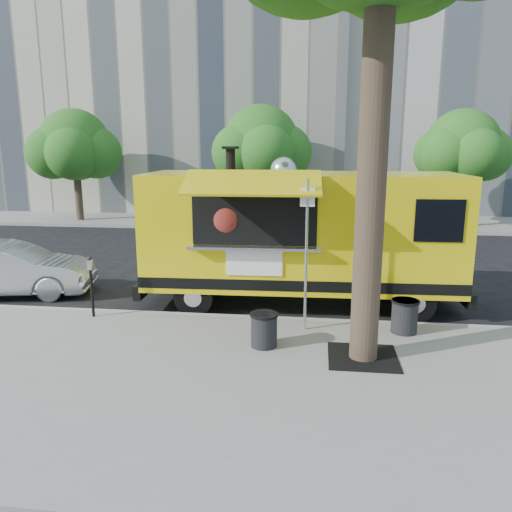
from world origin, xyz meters
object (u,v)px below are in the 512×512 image
at_px(trash_bin_right, 405,315).
at_px(far_tree_c, 462,147).
at_px(food_truck, 299,233).
at_px(trash_bin_left, 264,329).
at_px(parking_meter, 91,279).
at_px(far_tree_b, 261,144).
at_px(sign_post, 306,246).
at_px(far_tree_a, 75,145).
at_px(sedan, 9,270).

bearing_deg(trash_bin_right, far_tree_c, 72.03).
xyz_separation_m(food_truck, trash_bin_left, (-0.51, -3.00, -1.26)).
xyz_separation_m(food_truck, trash_bin_right, (2.16, -1.96, -1.25)).
height_order(far_tree_c, trash_bin_left, far_tree_c).
height_order(far_tree_c, parking_meter, far_tree_c).
relative_size(far_tree_b, trash_bin_left, 8.76).
bearing_deg(sign_post, far_tree_c, 65.19).
bearing_deg(parking_meter, sign_post, -2.52).
height_order(far_tree_a, trash_bin_left, far_tree_a).
distance_m(sedan, trash_bin_left, 7.41).
relative_size(far_tree_a, sedan, 1.30).
relative_size(far_tree_b, trash_bin_right, 8.32).
relative_size(trash_bin_left, trash_bin_right, 0.95).
height_order(far_tree_a, parking_meter, far_tree_a).
relative_size(far_tree_b, sedan, 1.34).
bearing_deg(trash_bin_right, far_tree_a, 134.43).
bearing_deg(trash_bin_left, food_truck, 80.44).
bearing_deg(parking_meter, sedan, 150.62).
distance_m(sign_post, sedan, 7.88).
relative_size(far_tree_a, far_tree_c, 1.03).
distance_m(far_tree_a, parking_meter, 15.59).
height_order(far_tree_c, sedan, far_tree_c).
distance_m(far_tree_c, trash_bin_left, 16.86).
relative_size(far_tree_a, food_truck, 0.71).
distance_m(far_tree_b, far_tree_c, 9.01).
bearing_deg(far_tree_c, trash_bin_right, -107.97).
xyz_separation_m(far_tree_b, parking_meter, (-2.00, -14.05, -2.85)).
xyz_separation_m(far_tree_a, parking_meter, (7.00, -13.65, -2.79)).
distance_m(trash_bin_left, trash_bin_right, 2.86).
distance_m(far_tree_a, food_truck, 16.50).
distance_m(parking_meter, food_truck, 4.77).
bearing_deg(sedan, trash_bin_right, -111.86).
xyz_separation_m(parking_meter, sedan, (-3.01, 1.69, -0.30)).
bearing_deg(far_tree_a, sign_post, -50.17).
height_order(far_tree_b, parking_meter, far_tree_b).
distance_m(far_tree_c, sedan, 18.73).
xyz_separation_m(far_tree_b, trash_bin_left, (1.83, -15.21, -3.35)).
xyz_separation_m(sign_post, sedan, (-7.56, 1.89, -1.17)).
xyz_separation_m(sedan, trash_bin_right, (9.51, -1.81, -0.18)).
height_order(parking_meter, sedan, parking_meter).
relative_size(far_tree_c, food_truck, 0.69).
height_order(far_tree_c, trash_bin_right, far_tree_c).
xyz_separation_m(far_tree_a, trash_bin_left, (10.83, -14.81, -3.29)).
bearing_deg(food_truck, parking_meter, -158.99).
bearing_deg(far_tree_a, food_truck, -46.17).
height_order(trash_bin_left, trash_bin_right, trash_bin_right).
height_order(sedan, trash_bin_right, sedan).
distance_m(sign_post, trash_bin_left, 1.82).
relative_size(sign_post, parking_meter, 2.25).
xyz_separation_m(sign_post, trash_bin_right, (1.95, 0.08, -1.35)).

